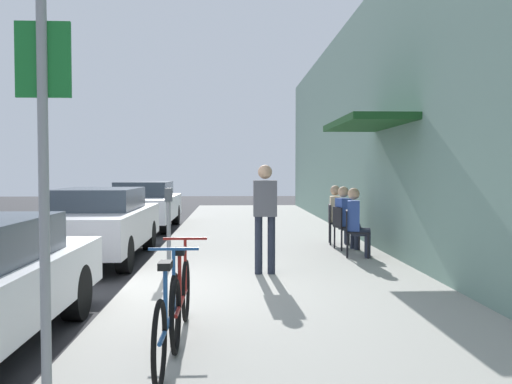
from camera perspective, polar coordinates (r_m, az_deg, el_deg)
name	(u,v)px	position (r m, az deg, el deg)	size (l,w,h in m)	color
ground_plane	(121,298)	(7.70, -13.95, -10.78)	(60.00, 60.00, 0.00)	#2D2D30
sidewalk_slab	(275,267)	(9.53, 2.02, -7.84)	(4.50, 32.00, 0.12)	#9E9B93
building_facade	(412,109)	(9.93, 16.10, 8.35)	(1.40, 32.00, 5.60)	gray
parked_car_1	(97,222)	(10.91, -16.35, -3.09)	(1.80, 4.40, 1.39)	#B7B7BC
parked_car_2	(144,204)	(16.43, -11.68, -1.28)	(1.80, 4.40, 1.41)	silver
parking_meter	(169,221)	(9.12, -9.17, -3.08)	(0.12, 0.10, 1.32)	slate
street_sign	(44,185)	(3.39, -21.38, 0.66)	(0.32, 0.06, 2.60)	gray
bicycle_0	(168,321)	(4.69, -9.25, -13.20)	(0.46, 1.71, 0.90)	black
bicycle_1	(181,299)	(5.41, -7.86, -11.08)	(0.46, 1.71, 0.90)	black
cafe_chair_0	(353,230)	(10.31, 10.20, -3.94)	(0.53, 0.53, 0.87)	black
seated_patron_0	(357,220)	(10.29, 10.54, -2.88)	(0.49, 0.43, 1.29)	#232838
cafe_chair_1	(343,225)	(11.21, 9.14, -3.44)	(0.52, 0.52, 0.87)	black
seated_patron_1	(346,216)	(11.21, 9.43, -2.46)	(0.48, 0.42, 1.29)	#232838
cafe_chair_2	(335,221)	(12.05, 8.31, -3.04)	(0.49, 0.49, 0.87)	black
seated_patron_2	(338,212)	(12.04, 8.60, -2.13)	(0.46, 0.40, 1.29)	#232838
pedestrian_standing	(265,210)	(8.42, 0.95, -1.89)	(0.36, 0.22, 1.70)	#232838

